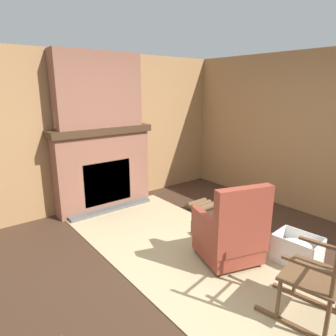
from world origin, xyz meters
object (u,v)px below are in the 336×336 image
rocking_chair (318,276)px  decorative_plate_on_mantel (97,120)px  armchair (230,234)px  laundry_basket (297,250)px  storage_case (120,121)px  oil_lamp_vase (57,124)px  firewood_stack (201,205)px

rocking_chair → decorative_plate_on_mantel: decorative_plate_on_mantel is taller
armchair → laundry_basket: size_ratio=1.92×
storage_case → decorative_plate_on_mantel: (-0.02, -0.40, 0.04)m
storage_case → decorative_plate_on_mantel: decorative_plate_on_mantel is taller
rocking_chair → storage_case: size_ratio=4.87×
oil_lamp_vase → decorative_plate_on_mantel: 0.66m
firewood_stack → laundry_basket: laundry_basket is taller
firewood_stack → storage_case: (-1.14, -0.88, 1.40)m
firewood_stack → decorative_plate_on_mantel: size_ratio=1.75×
oil_lamp_vase → laundry_basket: bearing=28.5°
laundry_basket → storage_case: (-3.02, -0.58, 1.28)m
firewood_stack → storage_case: bearing=-142.2°
rocking_chair → decorative_plate_on_mantel: bearing=-6.6°
rocking_chair → firewood_stack: 2.68m
armchair → oil_lamp_vase: (-2.52, -1.05, 1.12)m
storage_case → oil_lamp_vase: bearing=-90.0°
rocking_chair → storage_case: 3.73m
firewood_stack → decorative_plate_on_mantel: bearing=-132.1°
oil_lamp_vase → storage_case: 1.06m
decorative_plate_on_mantel → oil_lamp_vase: bearing=-88.3°
rocking_chair → decorative_plate_on_mantel: 3.77m
laundry_basket → oil_lamp_vase: size_ratio=2.00×
laundry_basket → decorative_plate_on_mantel: decorative_plate_on_mantel is taller
firewood_stack → laundry_basket: bearing=-8.9°
firewood_stack → rocking_chair: bearing=-22.5°
armchair → rocking_chair: bearing=-169.0°
oil_lamp_vase → firewood_stack: bearing=59.6°
armchair → laundry_basket: (0.51, 0.59, -0.18)m
firewood_stack → storage_case: size_ratio=1.50×
rocking_chair → oil_lamp_vase: (-3.59, -0.92, 1.03)m
armchair → storage_case: (-2.52, 0.01, 1.10)m
oil_lamp_vase → decorative_plate_on_mantel: (-0.02, 0.66, 0.02)m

